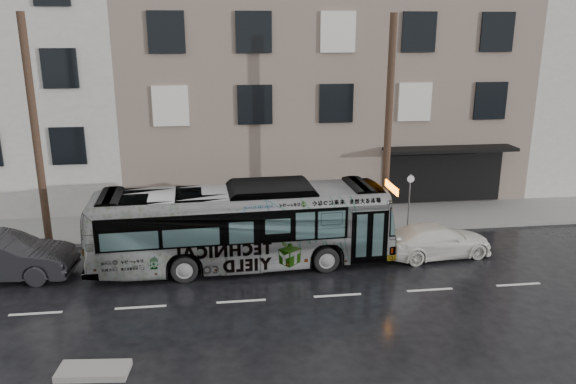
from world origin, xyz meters
The scene contains 10 objects.
ground centered at (0.00, 0.00, 0.00)m, with size 120.00×120.00×0.00m, color black.
sidewalk centered at (0.00, 4.90, 0.07)m, with size 90.00×3.60×0.15m, color gray.
building_taupe centered at (5.00, 12.70, 5.50)m, with size 20.00×12.00×11.00m, color #79695D.
utility_pole_front centered at (6.50, 3.30, 4.65)m, with size 0.30×0.30×9.00m, color #473123.
utility_pole_rear centered at (-7.50, 3.30, 4.65)m, with size 0.30×0.30×9.00m, color #473123.
sign_post centered at (7.60, 3.30, 1.35)m, with size 0.06×0.06×2.40m, color slate.
bus centered at (0.21, 0.45, 1.55)m, with size 2.60×11.11×3.09m, color #B2B2B2.
white_sedan centered at (7.75, 0.38, 0.63)m, with size 1.76×4.33×1.26m, color silver.
dark_sedan centered at (-8.29, 0.36, 0.82)m, with size 1.74×4.99×1.64m, color black.
slush_pile centered at (-3.96, -6.02, 0.09)m, with size 1.80×0.80×0.18m, color #A19D98.
Camera 1 is at (-0.63, -19.10, 8.51)m, focal length 35.00 mm.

